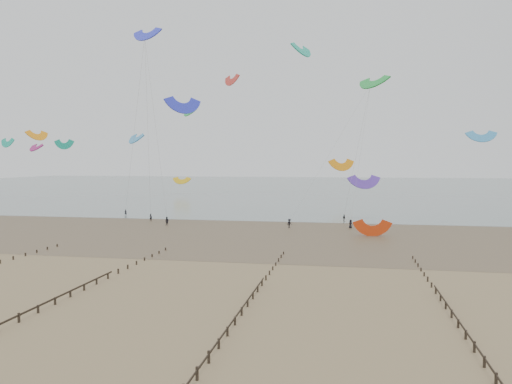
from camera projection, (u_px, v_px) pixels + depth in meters
ground at (239, 271)px, 61.10m from camera, size 500.00×500.00×0.00m
sea_and_shore at (257, 231)px, 95.60m from camera, size 500.00×665.00×0.03m
groynes at (236, 318)px, 41.65m from camera, size 72.16×50.16×1.00m
kitesurfer_lead at (151, 217)px, 111.90m from camera, size 0.68×0.51×1.68m
kitesurfers at (358, 222)px, 103.77m from camera, size 108.14×16.50×1.86m
grounded_kite at (372, 236)px, 89.67m from camera, size 5.86×4.63×3.16m
kites_airborne at (271, 131)px, 152.88m from camera, size 237.80×117.62×46.25m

